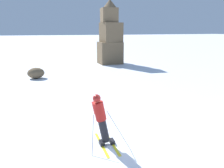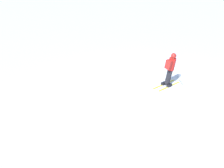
{
  "view_description": "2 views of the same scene",
  "coord_description": "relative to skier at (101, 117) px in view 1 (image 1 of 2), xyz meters",
  "views": [
    {
      "loc": [
        -3.4,
        -6.32,
        3.74
      ],
      "look_at": [
        -0.23,
        2.7,
        1.35
      ],
      "focal_mm": 35.0,
      "sensor_mm": 36.0,
      "label": 1
    },
    {
      "loc": [
        -11.11,
        14.47,
        7.22
      ],
      "look_at": [
        -1.34,
        3.97,
        1.28
      ],
      "focal_mm": 60.0,
      "sensor_mm": 36.0,
      "label": 2
    }
  ],
  "objects": [
    {
      "name": "skier",
      "position": [
        0.0,
        0.0,
        0.0
      ],
      "size": [
        1.29,
        1.69,
        1.8
      ],
      "rotation": [
        0.0,
        0.0,
        -0.03
      ],
      "color": "yellow",
      "rests_on": "ground"
    },
    {
      "name": "rock_pillar",
      "position": [
        6.13,
        16.9,
        1.89
      ],
      "size": [
        2.48,
        2.18,
        6.89
      ],
      "color": "brown",
      "rests_on": "ground"
    },
    {
      "name": "ground_plane",
      "position": [
        1.55,
        -0.03,
        -0.99
      ],
      "size": [
        300.0,
        300.0,
        0.0
      ],
      "primitive_type": "plane",
      "color": "white"
    },
    {
      "name": "exposed_boulder_0",
      "position": [
        -1.9,
        11.52,
        -0.57
      ],
      "size": [
        1.3,
        1.1,
        0.84
      ],
      "primitive_type": "ellipsoid",
      "color": "brown",
      "rests_on": "ground"
    }
  ]
}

